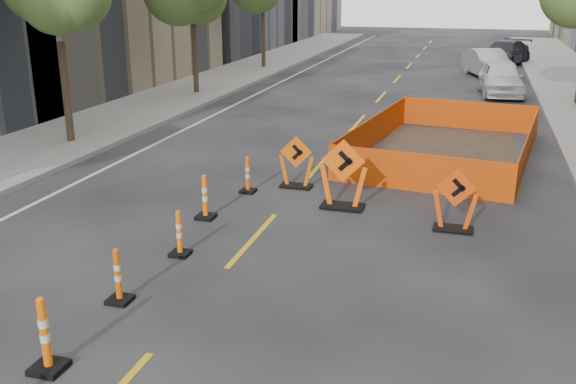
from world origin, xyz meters
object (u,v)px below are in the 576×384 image
(channelizer_5, at_px, (205,197))
(channelizer_2, at_px, (45,334))
(chevron_sign_left, at_px, (296,162))
(chevron_sign_right, at_px, (455,200))
(channelizer_4, at_px, (179,233))
(parked_car_far, at_px, (504,53))
(channelizer_6, at_px, (248,175))
(channelizer_3, at_px, (118,275))
(parked_car_mid, at_px, (488,63))
(chevron_sign_center, at_px, (343,174))
(parked_car_near, at_px, (501,79))

(channelizer_5, bearing_deg, channelizer_2, -87.22)
(chevron_sign_left, height_order, chevron_sign_right, chevron_sign_right)
(channelizer_4, bearing_deg, parked_car_far, 78.32)
(chevron_sign_right, height_order, parked_car_far, parked_car_far)
(channelizer_6, xyz_separation_m, chevron_sign_right, (5.11, -1.23, 0.23))
(channelizer_3, distance_m, channelizer_4, 2.04)
(parked_car_mid, height_order, parked_car_far, parked_car_far)
(channelizer_6, height_order, chevron_sign_right, chevron_sign_right)
(channelizer_2, xyz_separation_m, channelizer_5, (-0.30, 6.12, -0.05))
(chevron_sign_left, relative_size, chevron_sign_center, 0.82)
(channelizer_5, bearing_deg, parked_car_mid, 76.33)
(channelizer_5, xyz_separation_m, chevron_sign_right, (5.40, 0.81, 0.19))
(parked_car_far, bearing_deg, channelizer_6, -83.67)
(channelizer_2, relative_size, channelizer_6, 1.19)
(channelizer_3, height_order, parked_car_mid, parked_car_mid)
(channelizer_3, distance_m, chevron_sign_left, 6.97)
(parked_car_mid, distance_m, parked_car_far, 5.88)
(chevron_sign_left, bearing_deg, channelizer_5, -121.58)
(parked_car_near, xyz_separation_m, parked_car_far, (0.46, 11.90, -0.01))
(channelizer_5, relative_size, chevron_sign_left, 0.75)
(channelizer_4, height_order, channelizer_6, channelizer_6)
(channelizer_6, height_order, parked_car_near, parked_car_near)
(channelizer_5, distance_m, chevron_sign_center, 3.23)
(channelizer_6, xyz_separation_m, chevron_sign_center, (2.54, -0.49, 0.37))
(chevron_sign_left, height_order, parked_car_far, parked_car_far)
(chevron_sign_center, bearing_deg, channelizer_3, -117.95)
(parked_car_far, bearing_deg, chevron_sign_right, -73.67)
(chevron_sign_center, bearing_deg, parked_car_mid, 79.05)
(chevron_sign_right, bearing_deg, parked_car_far, 88.64)
(channelizer_5, relative_size, chevron_sign_right, 0.74)
(parked_car_mid, bearing_deg, chevron_sign_right, -110.84)
(channelizer_6, relative_size, chevron_sign_right, 0.67)
(channelizer_4, bearing_deg, chevron_sign_right, 29.38)
(channelizer_4, distance_m, chevron_sign_right, 5.81)
(channelizer_5, relative_size, chevron_sign_center, 0.62)
(channelizer_2, height_order, chevron_sign_left, chevron_sign_left)
(channelizer_6, xyz_separation_m, parked_car_near, (6.43, 17.13, 0.31))
(channelizer_2, bearing_deg, channelizer_6, 90.10)
(channelizer_3, relative_size, parked_car_mid, 0.21)
(channelizer_4, xyz_separation_m, parked_car_mid, (5.81, 27.31, 0.29))
(channelizer_4, bearing_deg, chevron_sign_center, 55.27)
(channelizer_3, height_order, channelizer_5, channelizer_5)
(chevron_sign_center, bearing_deg, chevron_sign_left, 136.84)
(channelizer_4, xyz_separation_m, chevron_sign_center, (2.49, 3.59, 0.37))
(chevron_sign_right, distance_m, parked_car_mid, 24.48)
(channelizer_3, distance_m, channelizer_6, 6.12)
(channelizer_3, distance_m, chevron_sign_right, 7.13)
(channelizer_2, distance_m, parked_car_near, 26.08)
(chevron_sign_left, bearing_deg, parked_car_mid, 71.97)
(channelizer_3, height_order, channelizer_4, channelizer_3)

